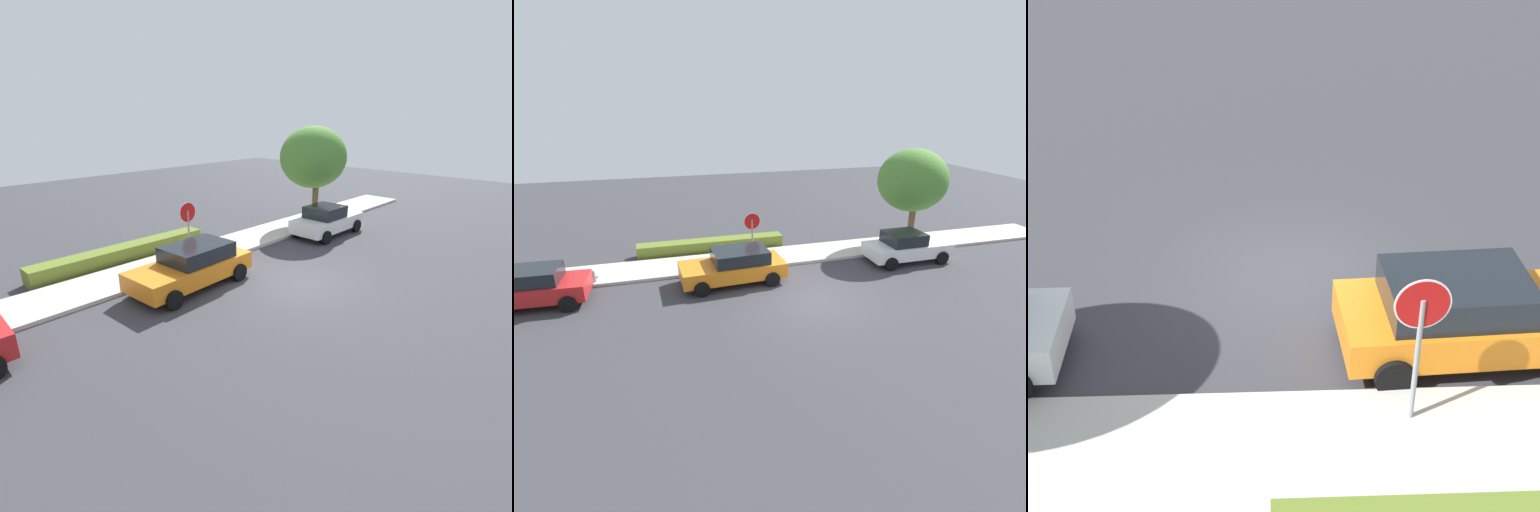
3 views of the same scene
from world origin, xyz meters
TOP-DOWN VIEW (x-y plane):
  - ground_plane at (0.00, 0.00)m, footprint 60.00×60.00m
  - sidewalk_curb at (0.00, 4.80)m, footprint 32.00×2.33m
  - stop_sign at (-1.48, 4.25)m, footprint 0.80×0.08m
  - parked_car_orange at (-2.70, 2.55)m, footprint 4.52×2.28m

SIDE VIEW (x-z plane):
  - ground_plane at x=0.00m, z-range 0.00..0.00m
  - sidewalk_curb at x=0.00m, z-range 0.00..0.14m
  - parked_car_orange at x=-2.70m, z-range 0.02..1.50m
  - stop_sign at x=-1.48m, z-range 0.49..3.07m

